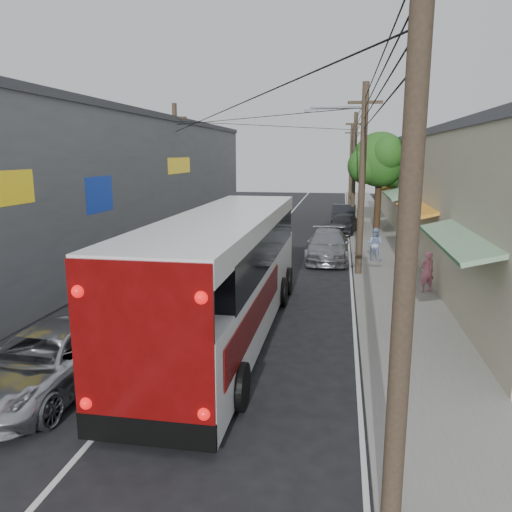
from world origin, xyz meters
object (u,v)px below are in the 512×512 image
(jeepney, at_px, (46,361))
(parked_car_far, at_px, (344,216))
(parked_car_mid, at_px, (344,223))
(pedestrian_far, at_px, (375,244))
(parked_suv, at_px, (328,246))
(pedestrian_near, at_px, (427,272))
(coach_bus, at_px, (227,272))

(jeepney, bearing_deg, parked_car_far, 79.66)
(parked_car_mid, bearing_deg, pedestrian_far, -72.99)
(parked_car_mid, xyz_separation_m, pedestrian_far, (1.44, -8.86, 0.23))
(parked_suv, xyz_separation_m, pedestrian_near, (3.80, -5.62, 0.15))
(pedestrian_near, bearing_deg, jeepney, 26.94)
(parked_suv, bearing_deg, parked_car_mid, 84.88)
(coach_bus, xyz_separation_m, parked_suv, (2.60, 10.84, -1.10))
(parked_car_mid, height_order, parked_car_far, parked_car_far)
(parked_suv, bearing_deg, parked_car_far, 86.36)
(parked_car_mid, bearing_deg, pedestrian_near, -70.33)
(parked_suv, height_order, parked_car_far, parked_car_far)
(parked_car_mid, bearing_deg, jeepney, -97.59)
(pedestrian_far, bearing_deg, pedestrian_near, 128.26)
(parked_suv, bearing_deg, pedestrian_far, -5.14)
(pedestrian_near, relative_size, pedestrian_far, 0.96)
(coach_bus, relative_size, pedestrian_far, 7.78)
(pedestrian_far, bearing_deg, jeepney, 83.95)
(pedestrian_near, height_order, pedestrian_far, pedestrian_far)
(parked_car_mid, relative_size, pedestrian_near, 2.63)
(parked_car_far, distance_m, pedestrian_far, 12.34)
(parked_car_far, height_order, pedestrian_far, pedestrian_far)
(parked_car_mid, distance_m, parked_car_far, 3.40)
(jeepney, xyz_separation_m, pedestrian_far, (7.96, 14.86, 0.23))
(coach_bus, height_order, pedestrian_near, coach_bus)
(parked_car_far, height_order, pedestrian_near, pedestrian_near)
(coach_bus, distance_m, parked_car_mid, 19.82)
(coach_bus, xyz_separation_m, jeepney, (-3.13, -4.22, -1.15))
(jeepney, height_order, pedestrian_near, pedestrian_near)
(jeepney, xyz_separation_m, pedestrian_near, (9.53, 9.45, 0.20))
(jeepney, relative_size, pedestrian_far, 3.11)
(coach_bus, bearing_deg, parked_suv, 76.76)
(parked_car_far, bearing_deg, pedestrian_near, -78.64)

